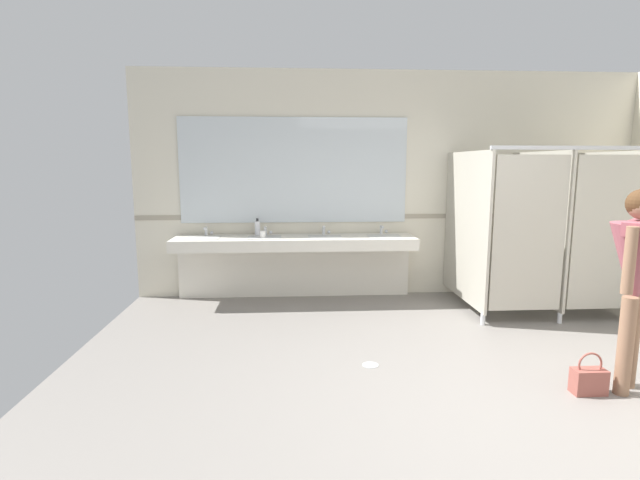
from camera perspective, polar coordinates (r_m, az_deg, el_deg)
ground_plane at (r=3.95m, az=19.03°, el=-18.24°), size 6.87×6.62×0.10m
wall_back at (r=6.47m, az=9.26°, el=6.50°), size 6.87×0.12×2.92m
wall_back_tile_band at (r=6.44m, az=9.30°, el=2.81°), size 6.87×0.01×0.06m
vanity_counter at (r=6.11m, az=-3.02°, el=-1.48°), size 3.02×0.59×0.94m
mirror_panel at (r=6.23m, az=-3.12°, el=8.28°), size 2.92×0.02×1.34m
bathroom_stalls at (r=6.15m, az=25.18°, el=1.38°), size 1.80×1.40×1.92m
person_standing at (r=4.27m, az=33.56°, el=-2.74°), size 0.56×0.56×1.55m
handbag at (r=4.30m, az=29.41°, el=-14.33°), size 0.25×0.12×0.33m
soap_dispenser at (r=6.17m, az=-7.47°, el=1.44°), size 0.07×0.07×0.22m
paper_cup at (r=5.94m, az=-6.85°, el=0.67°), size 0.07×0.07×0.09m
floor_drain_cover at (r=4.32m, az=6.03°, el=-14.58°), size 0.14×0.14×0.01m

